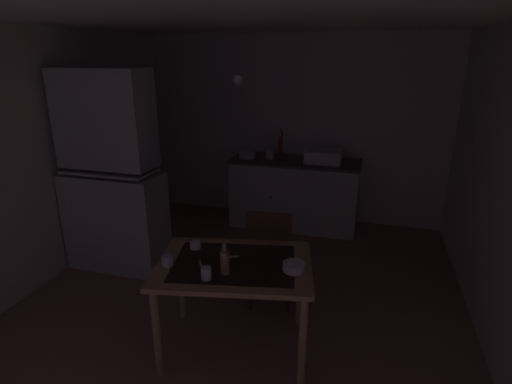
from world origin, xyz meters
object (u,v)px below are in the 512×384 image
(hand_pump, at_px, (280,145))
(dining_table, at_px, (234,274))
(hutch_cabinet, at_px, (112,180))
(mixing_bowl_counter, at_px, (247,155))
(chair_far_side, at_px, (270,256))
(teacup_mint, at_px, (167,261))
(sink_basin, at_px, (324,156))
(glass_bottle, at_px, (225,261))
(serving_bowl_wide, at_px, (294,267))

(hand_pump, bearing_deg, dining_table, -84.90)
(hutch_cabinet, height_order, mixing_bowl_counter, hutch_cabinet)
(hutch_cabinet, height_order, hand_pump, hutch_cabinet)
(hutch_cabinet, relative_size, chair_far_side, 2.17)
(hutch_cabinet, height_order, teacup_mint, hutch_cabinet)
(sink_basin, xyz_separation_m, dining_table, (-0.34, -2.47, -0.33))
(hand_pump, bearing_deg, mixing_bowl_counter, -167.17)
(hand_pump, distance_m, glass_bottle, 2.69)
(teacup_mint, bearing_deg, glass_bottle, 1.42)
(hand_pump, distance_m, dining_table, 2.56)
(sink_basin, xyz_separation_m, hand_pump, (-0.56, 0.05, 0.09))
(hand_pump, bearing_deg, serving_bowl_wide, -75.13)
(teacup_mint, bearing_deg, mixing_bowl_counter, 94.30)
(hand_pump, relative_size, dining_table, 0.31)
(sink_basin, height_order, hand_pump, hand_pump)
(glass_bottle, bearing_deg, hand_pump, 94.54)
(hand_pump, bearing_deg, sink_basin, -4.60)
(chair_far_side, bearing_deg, glass_bottle, -99.64)
(mixing_bowl_counter, relative_size, dining_table, 0.17)
(dining_table, distance_m, serving_bowl_wide, 0.46)
(hand_pump, distance_m, teacup_mint, 2.70)
(sink_basin, bearing_deg, teacup_mint, -106.61)
(sink_basin, xyz_separation_m, glass_bottle, (-0.35, -2.62, -0.14))
(dining_table, xyz_separation_m, serving_bowl_wide, (0.44, 0.01, 0.12))
(hand_pump, height_order, dining_table, hand_pump)
(teacup_mint, bearing_deg, dining_table, 20.26)
(hand_pump, xyz_separation_m, chair_far_side, (0.34, -1.90, -0.57))
(dining_table, height_order, teacup_mint, teacup_mint)
(hutch_cabinet, height_order, serving_bowl_wide, hutch_cabinet)
(chair_far_side, bearing_deg, sink_basin, 83.26)
(glass_bottle, bearing_deg, dining_table, 85.40)
(hutch_cabinet, relative_size, mixing_bowl_counter, 9.64)
(mixing_bowl_counter, bearing_deg, chair_far_side, -67.07)
(mixing_bowl_counter, relative_size, teacup_mint, 2.77)
(hutch_cabinet, distance_m, teacup_mint, 1.58)
(serving_bowl_wide, bearing_deg, sink_basin, 92.38)
(mixing_bowl_counter, bearing_deg, teacup_mint, -85.70)
(hutch_cabinet, relative_size, serving_bowl_wide, 13.03)
(teacup_mint, bearing_deg, sink_basin, 73.39)
(mixing_bowl_counter, xyz_separation_m, dining_table, (0.64, -2.42, -0.29))
(hutch_cabinet, height_order, glass_bottle, hutch_cabinet)
(hand_pump, xyz_separation_m, teacup_mint, (-0.22, -2.68, -0.28))
(sink_basin, relative_size, chair_far_side, 0.47)
(teacup_mint, relative_size, glass_bottle, 0.32)
(sink_basin, height_order, glass_bottle, sink_basin)
(dining_table, bearing_deg, serving_bowl_wide, 1.80)
(hand_pump, bearing_deg, chair_far_side, -79.74)
(mixing_bowl_counter, height_order, glass_bottle, glass_bottle)
(mixing_bowl_counter, bearing_deg, hutch_cabinet, -122.23)
(hutch_cabinet, bearing_deg, mixing_bowl_counter, 57.77)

